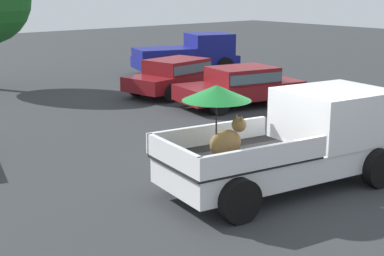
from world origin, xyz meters
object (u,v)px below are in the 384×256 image
at_px(pickup_truck_main, 298,139).
at_px(pickup_truck_far, 190,54).
at_px(parked_sedan_far, 241,84).
at_px(parked_sedan_near, 178,74).

xyz_separation_m(pickup_truck_main, pickup_truck_far, (8.12, 13.37, -0.10)).
bearing_deg(pickup_truck_far, parked_sedan_far, -98.56).
xyz_separation_m(pickup_truck_main, parked_sedan_near, (4.36, 9.50, -0.23)).
distance_m(pickup_truck_far, parked_sedan_near, 5.39).
relative_size(pickup_truck_far, parked_sedan_near, 1.13).
relative_size(parked_sedan_near, parked_sedan_far, 1.00).
bearing_deg(parked_sedan_near, parked_sedan_far, -94.36).
height_order(parked_sedan_near, parked_sedan_far, same).
xyz_separation_m(pickup_truck_far, parked_sedan_far, (-3.48, -6.96, -0.13)).
bearing_deg(parked_sedan_far, parked_sedan_near, -74.41).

